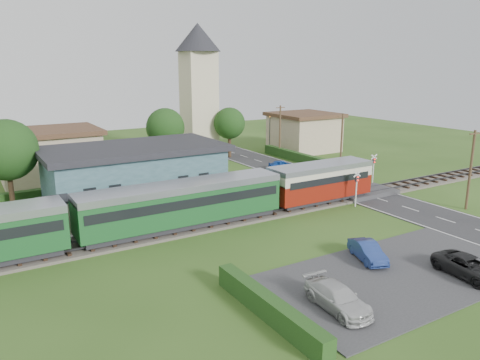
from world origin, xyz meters
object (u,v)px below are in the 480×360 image
house_west (49,154)px  crossing_signal_near (357,183)px  equipment_hut (55,216)px  car_park_dark (470,267)px  house_east (304,131)px  crossing_signal_far (374,165)px  pedestrian_near (223,193)px  church_tower (199,81)px  car_park_blue (368,251)px  pedestrian_far (92,217)px  car_on_road (282,165)px  train (143,209)px  station_building (135,174)px  car_park_silver (338,298)px

house_west → crossing_signal_near: bearing=-49.9°
equipment_hut → car_park_dark: equipment_hut is taller
house_east → crossing_signal_far: bearing=-108.1°
house_west → pedestrian_near: house_west is taller
church_tower → crossing_signal_far: (8.60, -23.61, -8.08)m
car_park_blue → pedestrian_far: 20.11m
crossing_signal_near → car_park_blue: 12.15m
car_on_road → pedestrian_far: size_ratio=1.95×
pedestrian_near → train: bearing=44.0°
station_building → car_park_blue: (8.47, -20.49, -2.01)m
crossing_signal_near → pedestrian_near: crossing_signal_near is taller
equipment_hut → pedestrian_far: (2.51, -0.24, -0.48)m
house_west → crossing_signal_near: 33.22m
church_tower → house_west: church_tower is taller
car_park_blue → car_park_silver: car_park_silver is taller
pedestrian_far → pedestrian_near: bearing=-105.2°
train → crossing_signal_near: train is taller
car_park_blue → car_park_silver: (-5.97, -3.67, 0.03)m
crossing_signal_near → car_park_blue: bearing=-131.1°
church_tower → house_east: size_ratio=2.00×
equipment_hut → crossing_signal_near: crossing_signal_near is taller
crossing_signal_far → car_on_road: size_ratio=1.03×
car_park_blue → station_building: bearing=132.4°
equipment_hut → crossing_signal_near: 25.04m
church_tower → house_west: 21.55m
church_tower → car_park_silver: 44.07m
station_building → church_tower: 23.89m
car_park_blue → crossing_signal_far: bearing=62.5°
equipment_hut → house_west: size_ratio=0.24×
station_building → car_on_road: size_ratio=5.03×
house_east → car_park_blue: bearing=-122.7°
station_building → crossing_signal_far: station_building is taller
crossing_signal_far → house_west: bearing=144.2°
train → crossing_signal_near: (18.89, -2.41, -0.04)m
equipment_hut → crossing_signal_far: 31.61m
station_building → house_east: 32.70m
train → car_park_blue: train is taller
train → car_park_silver: train is taller
equipment_hut → station_building: size_ratio=0.16×
church_tower → crossing_signal_far: size_ratio=5.37×
car_on_road → house_east: bearing=-29.7°
station_building → pedestrian_far: size_ratio=9.83×
station_building → pedestrian_near: station_building is taller
car_park_dark → car_park_silver: bearing=177.8°
station_building → church_tower: church_tower is taller
train → crossing_signal_near: 19.05m
crossing_signal_near → church_tower: bearing=92.8°
car_park_blue → church_tower: bearing=100.1°
church_tower → car_on_road: 16.61m
equipment_hut → crossing_signal_far: size_ratio=0.78×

